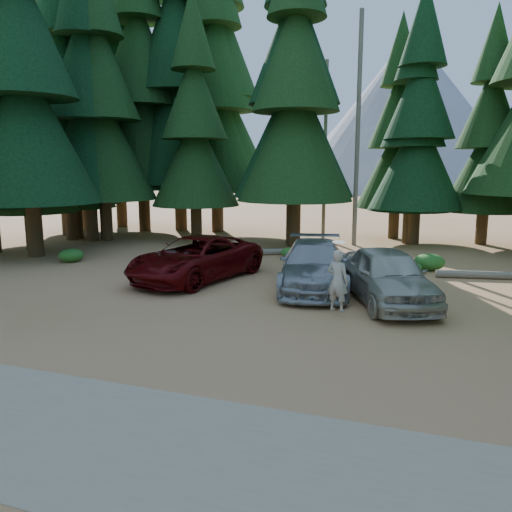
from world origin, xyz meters
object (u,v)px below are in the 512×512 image
object	(u,v)px
silver_minivan_center	(314,265)
silver_minivan_right	(388,276)
log_left	(290,251)
log_mid	(349,259)
red_pickup	(196,258)
log_right	(499,275)
frisbee_player	(338,280)

from	to	relation	value
silver_minivan_center	silver_minivan_right	xyz separation A→B (m)	(2.57, -1.14, 0.05)
silver_minivan_center	log_left	bearing A→B (deg)	100.40
log_mid	red_pickup	bearing A→B (deg)	-92.04
silver_minivan_right	log_left	bearing A→B (deg)	102.17
silver_minivan_right	log_mid	xyz separation A→B (m)	(-2.16, 6.39, -0.70)
red_pickup	log_right	distance (m)	11.40
red_pickup	silver_minivan_right	size ratio (longest dim) A/B	1.15
log_right	log_left	bearing A→B (deg)	153.03
silver_minivan_center	log_mid	size ratio (longest dim) A/B	1.45
log_left	log_mid	size ratio (longest dim) A/B	1.08
silver_minivan_center	log_right	bearing A→B (deg)	18.33
log_left	log_mid	bearing A→B (deg)	-46.91
red_pickup	log_mid	size ratio (longest dim) A/B	1.50
silver_minivan_center	frisbee_player	bearing A→B (deg)	-78.23
red_pickup	frisbee_player	bearing A→B (deg)	-13.98
log_left	log_right	world-z (taller)	log_left
silver_minivan_right	log_right	distance (m)	6.12
log_mid	frisbee_player	bearing A→B (deg)	-43.15
frisbee_player	log_mid	distance (m)	8.45
silver_minivan_right	log_right	xyz separation A→B (m)	(3.72, 4.80, -0.71)
log_mid	log_left	bearing A→B (deg)	-159.36
silver_minivan_right	log_left	size ratio (longest dim) A/B	1.21
red_pickup	log_mid	distance (m)	7.25
log_right	silver_minivan_center	bearing A→B (deg)	-160.04
frisbee_player	log_right	distance (m)	8.42
log_right	red_pickup	bearing A→B (deg)	-171.06
red_pickup	log_mid	world-z (taller)	red_pickup
frisbee_player	log_left	size ratio (longest dim) A/B	0.47
red_pickup	silver_minivan_center	xyz separation A→B (m)	(4.46, 0.08, 0.01)
silver_minivan_center	silver_minivan_right	bearing A→B (deg)	-35.83
silver_minivan_right	log_mid	distance (m)	6.78
log_mid	log_right	size ratio (longest dim) A/B	0.85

